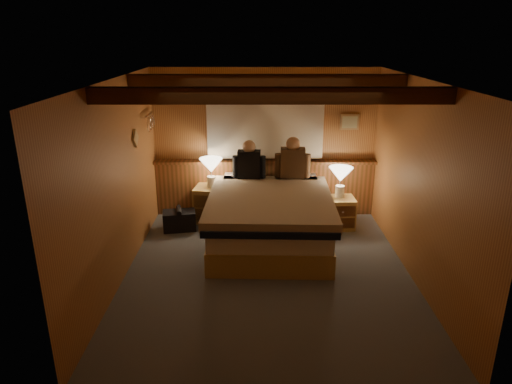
{
  "coord_description": "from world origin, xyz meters",
  "views": [
    {
      "loc": [
        -0.15,
        -5.16,
        2.89
      ],
      "look_at": [
        -0.15,
        0.4,
        0.95
      ],
      "focal_mm": 32.0,
      "sensor_mm": 36.0,
      "label": 1
    }
  ],
  "objects_px": {
    "person_left": "(249,163)",
    "duffel_bag": "(179,220)",
    "lamp_left": "(211,167)",
    "nightstand_left": "(212,204)",
    "nightstand_right": "(339,213)",
    "person_right": "(293,161)",
    "bed": "(270,218)",
    "lamp_right": "(341,176)"
  },
  "relations": [
    {
      "from": "nightstand_left",
      "to": "lamp_right",
      "type": "relative_size",
      "value": 1.21
    },
    {
      "from": "nightstand_right",
      "to": "duffel_bag",
      "type": "height_order",
      "value": "nightstand_right"
    },
    {
      "from": "nightstand_left",
      "to": "lamp_right",
      "type": "height_order",
      "value": "lamp_right"
    },
    {
      "from": "nightstand_left",
      "to": "person_left",
      "type": "relative_size",
      "value": 0.93
    },
    {
      "from": "person_left",
      "to": "person_right",
      "type": "xyz_separation_m",
      "value": [
        0.68,
        0.02,
        0.02
      ]
    },
    {
      "from": "nightstand_right",
      "to": "lamp_left",
      "type": "relative_size",
      "value": 1.02
    },
    {
      "from": "bed",
      "to": "nightstand_left",
      "type": "distance_m",
      "value": 1.26
    },
    {
      "from": "person_left",
      "to": "duffel_bag",
      "type": "height_order",
      "value": "person_left"
    },
    {
      "from": "person_right",
      "to": "nightstand_left",
      "type": "bearing_deg",
      "value": -179.26
    },
    {
      "from": "nightstand_right",
      "to": "person_left",
      "type": "bearing_deg",
      "value": 168.89
    },
    {
      "from": "lamp_left",
      "to": "duffel_bag",
      "type": "distance_m",
      "value": 0.96
    },
    {
      "from": "nightstand_left",
      "to": "person_left",
      "type": "distance_m",
      "value": 0.94
    },
    {
      "from": "bed",
      "to": "lamp_left",
      "type": "height_order",
      "value": "lamp_left"
    },
    {
      "from": "person_right",
      "to": "bed",
      "type": "bearing_deg",
      "value": -111.56
    },
    {
      "from": "duffel_bag",
      "to": "lamp_left",
      "type": "bearing_deg",
      "value": 26.9
    },
    {
      "from": "lamp_left",
      "to": "duffel_bag",
      "type": "bearing_deg",
      "value": -143.14
    },
    {
      "from": "bed",
      "to": "person_right",
      "type": "relative_size",
      "value": 3.35
    },
    {
      "from": "lamp_left",
      "to": "lamp_right",
      "type": "height_order",
      "value": "lamp_left"
    },
    {
      "from": "bed",
      "to": "lamp_left",
      "type": "bearing_deg",
      "value": 138.81
    },
    {
      "from": "person_left",
      "to": "person_right",
      "type": "bearing_deg",
      "value": 4.03
    },
    {
      "from": "nightstand_left",
      "to": "duffel_bag",
      "type": "height_order",
      "value": "nightstand_left"
    },
    {
      "from": "nightstand_left",
      "to": "nightstand_right",
      "type": "relative_size",
      "value": 1.19
    },
    {
      "from": "bed",
      "to": "person_left",
      "type": "bearing_deg",
      "value": 113.23
    },
    {
      "from": "bed",
      "to": "person_right",
      "type": "distance_m",
      "value": 1.08
    },
    {
      "from": "bed",
      "to": "nightstand_left",
      "type": "xyz_separation_m",
      "value": [
        -0.91,
        0.86,
        -0.11
      ]
    },
    {
      "from": "person_right",
      "to": "lamp_right",
      "type": "bearing_deg",
      "value": -11.01
    },
    {
      "from": "lamp_right",
      "to": "nightstand_right",
      "type": "bearing_deg",
      "value": -80.69
    },
    {
      "from": "lamp_left",
      "to": "person_left",
      "type": "relative_size",
      "value": 0.76
    },
    {
      "from": "nightstand_left",
      "to": "person_right",
      "type": "relative_size",
      "value": 0.86
    },
    {
      "from": "lamp_left",
      "to": "person_left",
      "type": "xyz_separation_m",
      "value": [
        0.6,
        -0.06,
        0.09
      ]
    },
    {
      "from": "bed",
      "to": "nightstand_left",
      "type": "bearing_deg",
      "value": 138.63
    },
    {
      "from": "nightstand_right",
      "to": "person_right",
      "type": "bearing_deg",
      "value": 159.75
    },
    {
      "from": "person_left",
      "to": "nightstand_left",
      "type": "bearing_deg",
      "value": 174.97
    },
    {
      "from": "nightstand_left",
      "to": "lamp_left",
      "type": "xyz_separation_m",
      "value": [
        0.01,
        -0.02,
        0.62
      ]
    },
    {
      "from": "nightstand_left",
      "to": "lamp_right",
      "type": "bearing_deg",
      "value": 1.6
    },
    {
      "from": "nightstand_right",
      "to": "person_right",
      "type": "distance_m",
      "value": 1.09
    },
    {
      "from": "duffel_bag",
      "to": "lamp_right",
      "type": "bearing_deg",
      "value": -6.83
    },
    {
      "from": "bed",
      "to": "duffel_bag",
      "type": "bearing_deg",
      "value": 162.69
    },
    {
      "from": "lamp_left",
      "to": "lamp_right",
      "type": "relative_size",
      "value": 0.99
    },
    {
      "from": "nightstand_right",
      "to": "lamp_right",
      "type": "distance_m",
      "value": 0.58
    },
    {
      "from": "nightstand_right",
      "to": "duffel_bag",
      "type": "relative_size",
      "value": 0.9
    },
    {
      "from": "lamp_left",
      "to": "person_right",
      "type": "height_order",
      "value": "person_right"
    }
  ]
}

